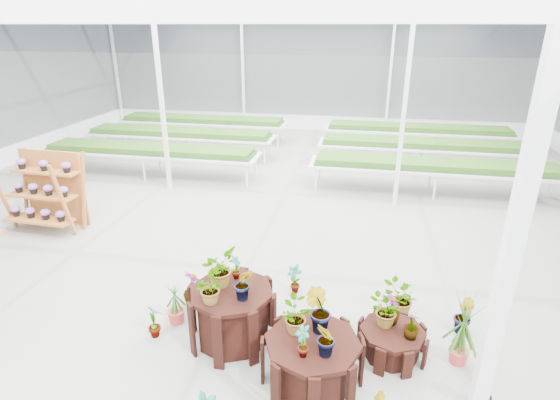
% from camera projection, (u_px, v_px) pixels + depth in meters
% --- Properties ---
extents(ground_plane, '(24.00, 24.00, 0.00)m').
position_uv_depth(ground_plane, '(234.00, 276.00, 7.83)').
color(ground_plane, gray).
rests_on(ground_plane, ground).
extents(greenhouse_shell, '(18.00, 24.00, 4.50)m').
position_uv_depth(greenhouse_shell, '(228.00, 155.00, 6.99)').
color(greenhouse_shell, white).
rests_on(greenhouse_shell, ground).
extents(steel_frame, '(18.00, 24.00, 4.50)m').
position_uv_depth(steel_frame, '(228.00, 155.00, 6.99)').
color(steel_frame, silver).
rests_on(steel_frame, ground).
extents(nursery_benches, '(16.00, 7.00, 0.84)m').
position_uv_depth(nursery_benches, '(296.00, 149.00, 14.23)').
color(nursery_benches, silver).
rests_on(nursery_benches, ground).
extents(plinth_tall, '(1.23, 1.23, 0.82)m').
position_uv_depth(plinth_tall, '(232.00, 315.00, 6.12)').
color(plinth_tall, black).
rests_on(plinth_tall, ground).
extents(plinth_mid, '(1.40, 1.40, 0.65)m').
position_uv_depth(plinth_mid, '(312.00, 362.00, 5.40)').
color(plinth_mid, black).
rests_on(plinth_mid, ground).
extents(plinth_low, '(1.16, 1.16, 0.40)m').
position_uv_depth(plinth_low, '(391.00, 342.00, 5.90)').
color(plinth_low, black).
rests_on(plinth_low, ground).
extents(shelf_rack, '(1.63, 0.92, 1.68)m').
position_uv_depth(shelf_rack, '(43.00, 193.00, 9.35)').
color(shelf_rack, '#955222').
rests_on(shelf_rack, ground).
extents(nursery_plants, '(4.68, 3.39, 1.36)m').
position_uv_depth(nursery_plants, '(309.00, 314.00, 5.90)').
color(nursery_plants, '#294F16').
rests_on(nursery_plants, ground).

